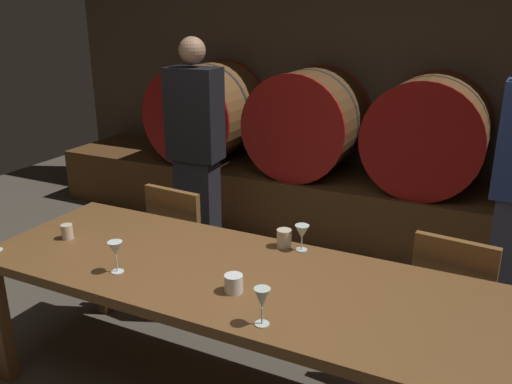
{
  "coord_description": "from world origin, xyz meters",
  "views": [
    {
      "loc": [
        1.15,
        -1.78,
        1.94
      ],
      "look_at": [
        -0.01,
        0.58,
        1.03
      ],
      "focal_mm": 37.57,
      "sensor_mm": 36.0,
      "label": 1
    }
  ],
  "objects_px": {
    "wine_barrel_center_left": "(308,122)",
    "guest_left": "(196,155)",
    "chair_right": "(453,302)",
    "chair_left": "(185,242)",
    "wine_glass_center": "(302,233)",
    "wine_glass_left": "(115,250)",
    "wine_glass_right": "(262,299)",
    "cup_left": "(67,232)",
    "wine_barrel_center_right": "(428,133)",
    "cup_right": "(284,238)",
    "cup_center": "(234,283)",
    "wine_barrel_far_left": "(207,112)",
    "dining_table": "(250,288)"
  },
  "relations": [
    {
      "from": "wine_barrel_center_left",
      "to": "guest_left",
      "type": "xyz_separation_m",
      "value": [
        -0.45,
        -1.15,
        -0.08
      ]
    },
    {
      "from": "chair_right",
      "to": "chair_left",
      "type": "bearing_deg",
      "value": 5.23
    },
    {
      "from": "chair_left",
      "to": "guest_left",
      "type": "xyz_separation_m",
      "value": [
        -0.28,
        0.6,
        0.41
      ]
    },
    {
      "from": "guest_left",
      "to": "wine_glass_center",
      "type": "distance_m",
      "value": 1.51
    },
    {
      "from": "wine_glass_left",
      "to": "wine_glass_right",
      "type": "xyz_separation_m",
      "value": [
        0.81,
        -0.1,
        -0.0
      ]
    },
    {
      "from": "wine_glass_center",
      "to": "cup_left",
      "type": "xyz_separation_m",
      "value": [
        -1.19,
        -0.42,
        -0.06
      ]
    },
    {
      "from": "wine_barrel_center_right",
      "to": "cup_right",
      "type": "distance_m",
      "value": 2.1
    },
    {
      "from": "wine_barrel_center_left",
      "to": "wine_glass_right",
      "type": "relative_size",
      "value": 5.81
    },
    {
      "from": "guest_left",
      "to": "wine_glass_left",
      "type": "height_order",
      "value": "guest_left"
    },
    {
      "from": "chair_right",
      "to": "cup_right",
      "type": "bearing_deg",
      "value": 24.77
    },
    {
      "from": "wine_glass_right",
      "to": "cup_center",
      "type": "xyz_separation_m",
      "value": [
        -0.22,
        0.18,
        -0.07
      ]
    },
    {
      "from": "cup_right",
      "to": "wine_glass_right",
      "type": "bearing_deg",
      "value": -73.45
    },
    {
      "from": "wine_glass_right",
      "to": "cup_center",
      "type": "bearing_deg",
      "value": 141.63
    },
    {
      "from": "wine_barrel_far_left",
      "to": "guest_left",
      "type": "xyz_separation_m",
      "value": [
        0.6,
        -1.15,
        -0.08
      ]
    },
    {
      "from": "wine_barrel_center_right",
      "to": "chair_left",
      "type": "distance_m",
      "value": 2.18
    },
    {
      "from": "dining_table",
      "to": "cup_center",
      "type": "bearing_deg",
      "value": -90.75
    },
    {
      "from": "chair_left",
      "to": "chair_right",
      "type": "bearing_deg",
      "value": -176.2
    },
    {
      "from": "cup_left",
      "to": "cup_center",
      "type": "distance_m",
      "value": 1.09
    },
    {
      "from": "chair_left",
      "to": "guest_left",
      "type": "height_order",
      "value": "guest_left"
    },
    {
      "from": "wine_barrel_center_right",
      "to": "wine_glass_right",
      "type": "relative_size",
      "value": 5.81
    },
    {
      "from": "wine_barrel_center_right",
      "to": "wine_glass_left",
      "type": "bearing_deg",
      "value": -110.05
    },
    {
      "from": "cup_center",
      "to": "dining_table",
      "type": "bearing_deg",
      "value": 89.25
    },
    {
      "from": "chair_right",
      "to": "cup_right",
      "type": "relative_size",
      "value": 9.2
    },
    {
      "from": "wine_barrel_far_left",
      "to": "cup_center",
      "type": "xyz_separation_m",
      "value": [
        1.7,
        -2.59,
        -0.18
      ]
    },
    {
      "from": "guest_left",
      "to": "wine_glass_center",
      "type": "xyz_separation_m",
      "value": [
        1.21,
        -0.91,
        -0.05
      ]
    },
    {
      "from": "wine_glass_right",
      "to": "guest_left",
      "type": "bearing_deg",
      "value": 129.26
    },
    {
      "from": "chair_left",
      "to": "cup_right",
      "type": "distance_m",
      "value": 0.94
    },
    {
      "from": "wine_glass_center",
      "to": "wine_glass_right",
      "type": "bearing_deg",
      "value": -80.98
    },
    {
      "from": "wine_barrel_center_right",
      "to": "wine_glass_right",
      "type": "xyz_separation_m",
      "value": [
        -0.17,
        -2.76,
        -0.11
      ]
    },
    {
      "from": "chair_right",
      "to": "guest_left",
      "type": "relative_size",
      "value": 0.5
    },
    {
      "from": "cup_right",
      "to": "cup_center",
      "type": "bearing_deg",
      "value": -91.47
    },
    {
      "from": "wine_barrel_far_left",
      "to": "cup_center",
      "type": "distance_m",
      "value": 3.1
    },
    {
      "from": "wine_glass_center",
      "to": "cup_left",
      "type": "relative_size",
      "value": 1.71
    },
    {
      "from": "wine_glass_center",
      "to": "cup_right",
      "type": "height_order",
      "value": "wine_glass_center"
    },
    {
      "from": "wine_glass_center",
      "to": "chair_left",
      "type": "bearing_deg",
      "value": 161.96
    },
    {
      "from": "cup_right",
      "to": "dining_table",
      "type": "bearing_deg",
      "value": -91.78
    },
    {
      "from": "dining_table",
      "to": "cup_right",
      "type": "distance_m",
      "value": 0.39
    },
    {
      "from": "wine_glass_right",
      "to": "dining_table",
      "type": "bearing_deg",
      "value": 123.36
    },
    {
      "from": "chair_left",
      "to": "wine_glass_center",
      "type": "height_order",
      "value": "wine_glass_center"
    },
    {
      "from": "dining_table",
      "to": "wine_barrel_far_left",
      "type": "bearing_deg",
      "value": 124.97
    },
    {
      "from": "wine_barrel_far_left",
      "to": "wine_glass_center",
      "type": "distance_m",
      "value": 2.74
    },
    {
      "from": "chair_right",
      "to": "cup_left",
      "type": "height_order",
      "value": "chair_right"
    },
    {
      "from": "wine_barrel_center_right",
      "to": "cup_center",
      "type": "bearing_deg",
      "value": -98.58
    },
    {
      "from": "wine_barrel_far_left",
      "to": "wine_barrel_center_left",
      "type": "height_order",
      "value": "same"
    },
    {
      "from": "wine_barrel_center_left",
      "to": "guest_left",
      "type": "bearing_deg",
      "value": -111.24
    },
    {
      "from": "dining_table",
      "to": "cup_center",
      "type": "distance_m",
      "value": 0.19
    },
    {
      "from": "dining_table",
      "to": "wine_glass_right",
      "type": "relative_size",
      "value": 17.1
    },
    {
      "from": "wine_barrel_far_left",
      "to": "wine_barrel_center_right",
      "type": "xyz_separation_m",
      "value": [
        2.09,
        0.0,
        0.0
      ]
    },
    {
      "from": "wine_glass_center",
      "to": "cup_right",
      "type": "bearing_deg",
      "value": -178.34
    },
    {
      "from": "dining_table",
      "to": "chair_right",
      "type": "bearing_deg",
      "value": 37.69
    }
  ]
}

